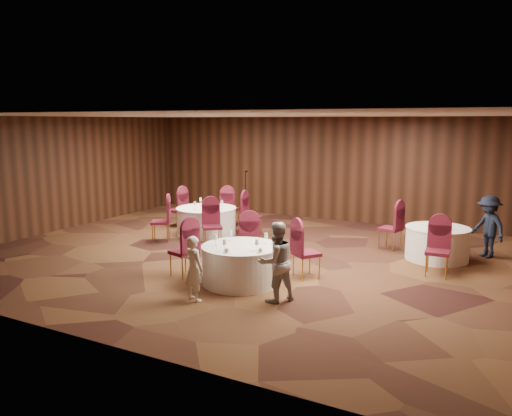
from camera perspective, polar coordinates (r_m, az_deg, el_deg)
The scene contains 15 objects.
ground at distance 11.64m, azimuth -1.34°, elevation -5.41°, with size 12.00×12.00×0.00m, color black.
room_shell at distance 11.28m, azimuth -1.38°, elevation 4.26°, with size 12.00×12.00×12.00m.
table_main at distance 9.60m, azimuth -1.73°, elevation -6.44°, with size 1.51×1.51×0.74m.
table_left at distance 13.75m, azimuth -5.68°, elevation -1.46°, with size 1.63×1.63×0.74m.
table_right at distance 11.92m, azimuth 19.99°, elevation -3.79°, with size 1.40×1.40×0.74m.
chairs_main at distance 10.26m, azimuth -1.12°, elevation -4.64°, with size 2.91×2.01×1.00m.
chairs_left at distance 13.73m, azimuth -5.65°, elevation -0.94°, with size 3.02×3.12×1.00m.
chairs_right at distance 11.60m, azimuth 17.37°, elevation -3.38°, with size 1.93×2.34×1.00m.
tabletop_main at distance 9.32m, azimuth -1.23°, elevation -3.96°, with size 1.10×1.10×0.22m.
tabletop_left at distance 13.67m, azimuth -5.73°, elevation 0.37°, with size 0.87×0.74×0.22m.
tabletop_right at distance 11.53m, azimuth 21.09°, elevation -1.66°, with size 0.08×0.08×0.22m.
mic_stand at distance 16.11m, azimuth -1.19°, elevation 0.48°, with size 0.24×0.24×1.51m.
woman_a at distance 8.71m, azimuth -7.12°, elevation -6.86°, with size 0.42×0.28×1.15m, color silver.
woman_b at distance 8.60m, azimuth 2.29°, elevation -6.15°, with size 0.68×0.53×1.40m, color #A1A2A6.
man_c at distance 12.50m, azimuth 25.02°, elevation -1.94°, with size 0.92×0.53×1.42m, color black.
Camera 1 is at (5.46, -9.81, 3.09)m, focal length 35.00 mm.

